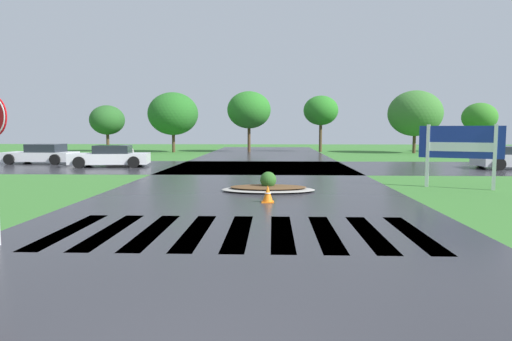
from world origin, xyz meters
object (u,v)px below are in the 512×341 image
(median_island, at_px, (268,187))
(car_blue_compact, at_px, (42,154))
(estate_billboard, at_px, (461,145))
(traffic_cone, at_px, (268,194))
(car_silver_hatch, at_px, (111,157))
(drainage_pipe_stack, at_px, (120,156))

(median_island, bearing_deg, car_blue_compact, 139.82)
(estate_billboard, xyz_separation_m, traffic_cone, (-6.90, -3.41, -1.32))
(car_silver_hatch, bearing_deg, traffic_cone, 119.06)
(median_island, distance_m, car_blue_compact, 18.59)
(median_island, height_order, car_silver_hatch, car_silver_hatch)
(estate_billboard, height_order, drainage_pipe_stack, estate_billboard)
(traffic_cone, bearing_deg, car_blue_compact, 134.72)
(median_island, xyz_separation_m, car_blue_compact, (-14.20, 11.99, 0.43))
(car_blue_compact, bearing_deg, car_silver_hatch, 159.42)
(traffic_cone, bearing_deg, median_island, 90.26)
(traffic_cone, bearing_deg, car_silver_hatch, 126.69)
(median_island, xyz_separation_m, traffic_cone, (0.01, -2.36, 0.10))
(estate_billboard, bearing_deg, median_island, 32.18)
(drainage_pipe_stack, bearing_deg, car_blue_compact, -176.60)
(car_silver_hatch, bearing_deg, drainage_pipe_stack, -90.48)
(traffic_cone, bearing_deg, estate_billboard, 26.32)
(estate_billboard, bearing_deg, car_silver_hatch, -5.31)
(drainage_pipe_stack, relative_size, traffic_cone, 3.03)
(estate_billboard, bearing_deg, car_blue_compact, -3.91)
(median_island, height_order, car_blue_compact, car_blue_compact)
(car_silver_hatch, bearing_deg, median_island, 125.06)
(median_island, relative_size, drainage_pipe_stack, 2.09)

